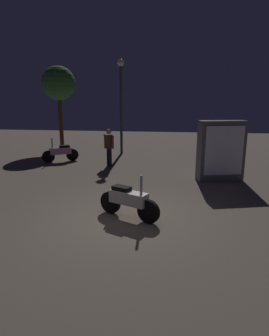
{
  "coord_description": "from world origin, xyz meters",
  "views": [
    {
      "loc": [
        1.16,
        -6.16,
        2.73
      ],
      "look_at": [
        0.12,
        1.1,
        1.0
      ],
      "focal_mm": 30.15,
      "sensor_mm": 36.0,
      "label": 1
    }
  ],
  "objects": [
    {
      "name": "streetlamp_near",
      "position": [
        -1.65,
        8.59,
        3.07
      ],
      "size": [
        0.36,
        0.36,
        4.81
      ],
      "color": "#38383D",
      "rests_on": "ground_plane"
    },
    {
      "name": "kiosk_billboard",
      "position": [
        2.78,
        3.88,
        1.05
      ],
      "size": [
        1.68,
        0.91,
        2.1
      ],
      "rotation": [
        0.0,
        0.0,
        3.41
      ],
      "color": "#595960",
      "rests_on": "ground_plane"
    },
    {
      "name": "motorcycle_pink_parked_left",
      "position": [
        -4.05,
        6.1,
        0.44
      ],
      "size": [
        1.44,
        0.99,
        1.11
      ],
      "rotation": [
        0.0,
        0.0,
        3.72
      ],
      "color": "black",
      "rests_on": "ground_plane"
    },
    {
      "name": "motorcycle_white_foreground",
      "position": [
        0.12,
        0.1,
        0.44
      ],
      "size": [
        1.55,
        0.79,
        1.11
      ],
      "rotation": [
        0.0,
        0.0,
        -0.44
      ],
      "color": "black",
      "rests_on": "ground_plane"
    },
    {
      "name": "person_rider_beside",
      "position": [
        -1.6,
        5.49,
        0.95
      ],
      "size": [
        0.57,
        0.48,
        1.61
      ],
      "rotation": [
        0.0,
        0.0,
        4.04
      ],
      "color": "black",
      "rests_on": "ground_plane"
    },
    {
      "name": "ground_plane",
      "position": [
        0.0,
        0.0,
        0.0
      ],
      "size": [
        40.0,
        40.0,
        0.0
      ],
      "primitive_type": "plane",
      "color": "#756656"
    },
    {
      "name": "tree_left_bg",
      "position": [
        -5.6,
        10.05,
        3.72
      ],
      "size": [
        1.94,
        1.94,
        4.74
      ],
      "color": "#4C331E",
      "rests_on": "ground_plane"
    }
  ]
}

